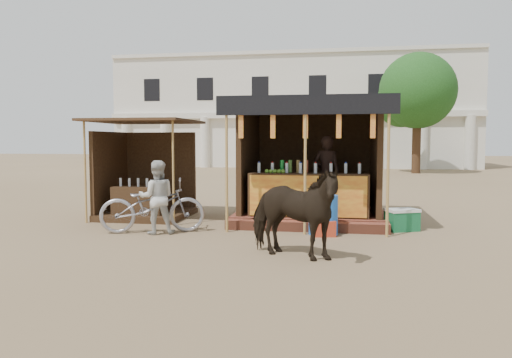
{
  "coord_description": "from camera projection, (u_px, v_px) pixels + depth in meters",
  "views": [
    {
      "loc": [
        1.72,
        -8.36,
        1.86
      ],
      "look_at": [
        0.0,
        1.6,
        1.1
      ],
      "focal_mm": 35.0,
      "sensor_mm": 36.0,
      "label": 1
    }
  ],
  "objects": [
    {
      "name": "ground",
      "position": [
        240.0,
        249.0,
        8.65
      ],
      "size": [
        120.0,
        120.0,
        0.0
      ],
      "primitive_type": "plane",
      "color": "#846B4C",
      "rests_on": "ground"
    },
    {
      "name": "main_stall",
      "position": [
        312.0,
        177.0,
        11.7
      ],
      "size": [
        3.6,
        3.61,
        2.78
      ],
      "color": "brown",
      "rests_on": "ground"
    },
    {
      "name": "secondary_stall",
      "position": [
        141.0,
        182.0,
        12.3
      ],
      "size": [
        2.4,
        2.4,
        2.38
      ],
      "color": "#3D2916",
      "rests_on": "ground"
    },
    {
      "name": "cow",
      "position": [
        293.0,
        213.0,
        7.91
      ],
      "size": [
        1.9,
        1.42,
        1.46
      ],
      "primitive_type": "imported",
      "rotation": [
        0.0,
        0.0,
        1.15
      ],
      "color": "black",
      "rests_on": "ground"
    },
    {
      "name": "motorbike",
      "position": [
        152.0,
        206.0,
        10.17
      ],
      "size": [
        2.23,
        1.36,
        1.11
      ],
      "primitive_type": "imported",
      "rotation": [
        0.0,
        0.0,
        1.89
      ],
      "color": "#9B9AA2",
      "rests_on": "ground"
    },
    {
      "name": "bystander",
      "position": [
        157.0,
        197.0,
        10.02
      ],
      "size": [
        0.87,
        0.77,
        1.49
      ],
      "primitive_type": "imported",
      "rotation": [
        0.0,
        0.0,
        3.49
      ],
      "color": "#BBBBB5",
      "rests_on": "ground"
    },
    {
      "name": "blue_barrel",
      "position": [
        323.0,
        215.0,
        9.98
      ],
      "size": [
        0.67,
        0.67,
        0.79
      ],
      "primitive_type": "cylinder",
      "rotation": [
        0.0,
        0.0,
        0.17
      ],
      "color": "blue",
      "rests_on": "ground"
    },
    {
      "name": "red_crate",
      "position": [
        323.0,
        228.0,
        9.85
      ],
      "size": [
        0.5,
        0.44,
        0.31
      ],
      "primitive_type": "cube",
      "rotation": [
        0.0,
        0.0,
        0.21
      ],
      "color": "#AA341C",
      "rests_on": "ground"
    },
    {
      "name": "cooler",
      "position": [
        402.0,
        220.0,
        10.41
      ],
      "size": [
        0.76,
        0.66,
        0.46
      ],
      "color": "#176739",
      "rests_on": "ground"
    },
    {
      "name": "background_building",
      "position": [
        293.0,
        114.0,
        38.11
      ],
      "size": [
        26.0,
        7.45,
        8.18
      ],
      "color": "silver",
      "rests_on": "ground"
    },
    {
      "name": "tree",
      "position": [
        414.0,
        94.0,
        29.07
      ],
      "size": [
        4.5,
        4.4,
        7.0
      ],
      "color": "#382314",
      "rests_on": "ground"
    }
  ]
}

